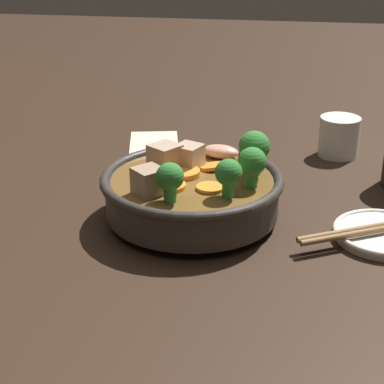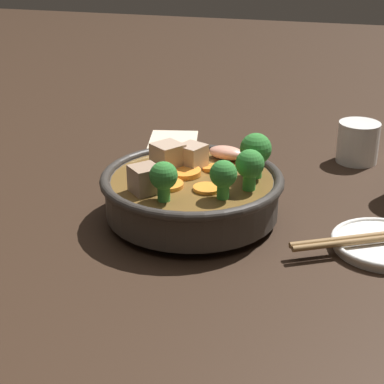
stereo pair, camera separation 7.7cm
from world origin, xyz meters
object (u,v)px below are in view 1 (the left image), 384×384
side_saucer (383,234)px  tea_cup (339,136)px  stirfry_bowl (193,189)px  chopsticks_pair (384,227)px

side_saucer → tea_cup: (-0.27, -0.04, 0.02)m
stirfry_bowl → chopsticks_pair: (0.02, 0.22, -0.02)m
chopsticks_pair → side_saucer: bearing=0.0°
side_saucer → stirfry_bowl: bearing=-94.1°
tea_cup → chopsticks_pair: 0.27m
side_saucer → chopsticks_pair: 0.01m
stirfry_bowl → chopsticks_pair: stirfry_bowl is taller
stirfry_bowl → side_saucer: size_ratio=1.92×
side_saucer → chopsticks_pair: chopsticks_pair is taller
tea_cup → chopsticks_pair: size_ratio=0.31×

